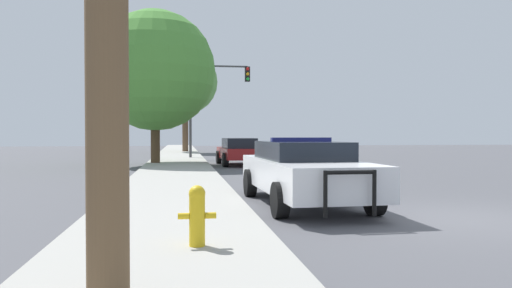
{
  "coord_description": "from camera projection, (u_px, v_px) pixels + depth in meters",
  "views": [
    {
      "loc": [
        -4.91,
        -8.44,
        1.55
      ],
      "look_at": [
        -0.44,
        21.32,
        0.92
      ],
      "focal_mm": 35.0,
      "sensor_mm": 36.0,
      "label": 1
    }
  ],
  "objects": [
    {
      "name": "sidewalk_left",
      "position": [
        170.0,
        222.0,
        8.35
      ],
      "size": [
        3.0,
        110.0,
        0.13
      ],
      "color": "#A3A099",
      "rests_on": "ground_plane"
    },
    {
      "name": "tree_sidewalk_mid",
      "position": [
        155.0,
        71.0,
        24.28
      ],
      "size": [
        5.88,
        5.88,
        7.44
      ],
      "color": "#4C3823",
      "rests_on": "sidewalk_left"
    },
    {
      "name": "police_car",
      "position": [
        304.0,
        170.0,
        10.91
      ],
      "size": [
        2.21,
        5.43,
        1.46
      ],
      "rotation": [
        0.0,
        0.0,
        3.17
      ],
      "color": "white",
      "rests_on": "ground_plane"
    },
    {
      "name": "car_background_midblock",
      "position": [
        239.0,
        151.0,
        24.46
      ],
      "size": [
        2.03,
        4.27,
        1.33
      ],
      "rotation": [
        0.0,
        0.0,
        0.04
      ],
      "color": "maroon",
      "rests_on": "ground_plane"
    },
    {
      "name": "tree_sidewalk_far",
      "position": [
        185.0,
        82.0,
        39.97
      ],
      "size": [
        5.19,
        5.19,
        8.19
      ],
      "color": "brown",
      "rests_on": "sidewalk_left"
    },
    {
      "name": "fire_hydrant",
      "position": [
        197.0,
        214.0,
        6.29
      ],
      "size": [
        0.48,
        0.21,
        0.77
      ],
      "color": "gold",
      "rests_on": "sidewalk_left"
    },
    {
      "name": "ground_plane",
      "position": [
        453.0,
        218.0,
        9.11
      ],
      "size": [
        110.0,
        110.0,
        0.0
      ],
      "primitive_type": "plane",
      "color": "#4F4F54"
    },
    {
      "name": "traffic_light",
      "position": [
        213.0,
        92.0,
        29.87
      ],
      "size": [
        3.66,
        0.35,
        5.62
      ],
      "color": "#424247",
      "rests_on": "sidewalk_left"
    }
  ]
}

